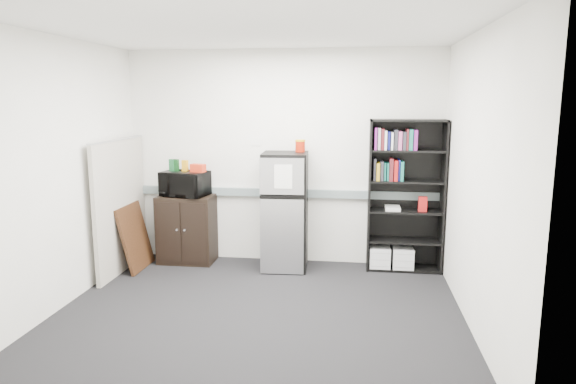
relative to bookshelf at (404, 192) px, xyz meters
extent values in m
plane|color=black|center=(-1.51, -1.57, -0.97)|extent=(4.00, 4.00, 0.00)
cube|color=silver|center=(-1.51, 0.18, 0.38)|extent=(4.00, 0.02, 2.70)
cube|color=silver|center=(0.49, -1.57, 0.38)|extent=(0.02, 3.50, 2.70)
cube|color=silver|center=(-3.51, -1.57, 0.38)|extent=(0.02, 3.50, 2.70)
cube|color=white|center=(-1.51, -1.57, 1.73)|extent=(4.00, 3.50, 0.02)
cube|color=slate|center=(-1.51, 0.15, -0.07)|extent=(3.92, 0.05, 0.10)
cube|color=white|center=(-1.86, 0.18, 0.58)|extent=(0.14, 0.00, 0.10)
cube|color=black|center=(-0.41, -0.01, -0.05)|extent=(0.02, 0.34, 1.85)
cube|color=black|center=(0.46, -0.01, -0.05)|extent=(0.02, 0.34, 1.85)
cube|color=black|center=(0.02, 0.16, -0.05)|extent=(0.90, 0.02, 1.85)
cube|color=black|center=(0.02, -0.01, 0.87)|extent=(0.90, 0.34, 0.02)
cube|color=black|center=(0.02, -0.01, -0.95)|extent=(0.85, 0.32, 0.03)
cube|color=black|center=(0.02, -0.01, -0.60)|extent=(0.85, 0.32, 0.03)
cube|color=black|center=(0.02, -0.01, -0.23)|extent=(0.85, 0.32, 0.02)
cube|color=black|center=(0.02, -0.01, 0.14)|extent=(0.85, 0.32, 0.02)
cube|color=black|center=(0.02, -0.01, 0.51)|extent=(0.85, 0.32, 0.02)
cube|color=silver|center=(-0.26, -0.02, -0.81)|extent=(0.25, 0.30, 0.25)
cube|color=silver|center=(0.02, -0.02, -0.81)|extent=(0.25, 0.30, 0.25)
cube|color=#A49D91|center=(-3.41, -0.49, -0.17)|extent=(0.05, 1.30, 1.60)
cube|color=#B2B2B7|center=(-3.41, -0.49, 0.64)|extent=(0.06, 1.30, 0.02)
cube|color=black|center=(-2.73, -0.06, -0.53)|extent=(0.70, 0.44, 0.87)
cube|color=black|center=(-2.90, -0.29, -0.53)|extent=(0.32, 0.01, 0.77)
cube|color=black|center=(-2.56, -0.29, -0.53)|extent=(0.32, 0.01, 0.77)
cylinder|color=#B2B2B7|center=(-2.78, -0.30, -0.49)|extent=(0.02, 0.02, 0.02)
cylinder|color=#B2B2B7|center=(-2.68, -0.30, -0.49)|extent=(0.02, 0.02, 0.02)
imported|color=black|center=(-2.73, -0.08, 0.06)|extent=(0.63, 0.48, 0.31)
cube|color=#17532B|center=(-2.90, -0.05, 0.29)|extent=(0.08, 0.07, 0.15)
cube|color=#0C3513|center=(-2.85, -0.05, 0.29)|extent=(0.08, 0.06, 0.15)
cube|color=orange|center=(-2.73, -0.05, 0.28)|extent=(0.08, 0.06, 0.14)
cube|color=red|center=(-2.54, -0.10, 0.26)|extent=(0.20, 0.14, 0.10)
cube|color=black|center=(-1.44, -0.14, -0.26)|extent=(0.57, 0.57, 1.43)
cube|color=#B5B5BA|center=(-1.44, -0.42, 0.23)|extent=(0.52, 0.05, 0.43)
cube|color=#B5B5BA|center=(-1.44, -0.42, -0.50)|extent=(0.52, 0.05, 0.91)
cube|color=black|center=(-1.44, -0.43, -0.01)|extent=(0.52, 0.03, 0.03)
cube|color=white|center=(-1.42, -0.43, 0.23)|extent=(0.21, 0.01, 0.28)
cube|color=black|center=(-1.44, -0.14, 0.47)|extent=(0.57, 0.57, 0.02)
cylinder|color=#A21B07|center=(-1.27, -0.02, 0.55)|extent=(0.12, 0.12, 0.15)
cylinder|color=gold|center=(-1.27, -0.02, 0.64)|extent=(0.12, 0.12, 0.02)
cube|color=black|center=(-3.28, -0.41, -0.56)|extent=(0.22, 0.64, 0.80)
cube|color=beige|center=(-3.26, -0.41, -0.56)|extent=(0.16, 0.54, 0.68)
camera|label=1|loc=(-0.58, -6.26, 1.11)|focal=32.00mm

